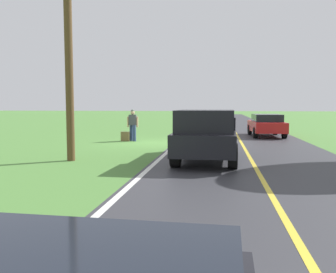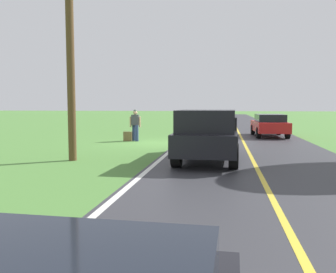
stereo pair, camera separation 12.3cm
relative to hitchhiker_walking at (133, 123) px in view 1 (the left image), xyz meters
The scene contains 9 objects.
ground_plane 1.87m from the hitchhiker_walking, 146.41° to the left, with size 200.00×200.00×0.00m, color #4C7F38.
road_surface 6.04m from the hitchhiker_walking, behind, with size 7.01×120.00×0.00m, color #333338.
lane_edge_line 2.89m from the hitchhiker_walking, 161.11° to the left, with size 0.16×117.60×0.00m, color silver.
lane_centre_line 6.04m from the hitchhiker_walking, behind, with size 0.14×117.60×0.00m, color gold.
hitchhiker_walking is the anchor object (origin of this frame).
suitcase_carried 0.84m from the hitchhiker_walking, 13.53° to the left, with size 0.20×0.46×0.52m, color brown.
pickup_truck_passing 7.87m from the hitchhiker_walking, 123.15° to the left, with size 2.22×5.46×1.82m.
sedan_near_oncoming 8.68m from the hitchhiker_walking, 152.12° to the right, with size 2.06×4.47×1.41m.
utility_pole_roadside 7.83m from the hitchhiker_walking, 85.92° to the left, with size 0.28×0.28×8.09m, color brown.
Camera 1 is at (-3.42, 18.43, 1.99)m, focal length 38.41 mm.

